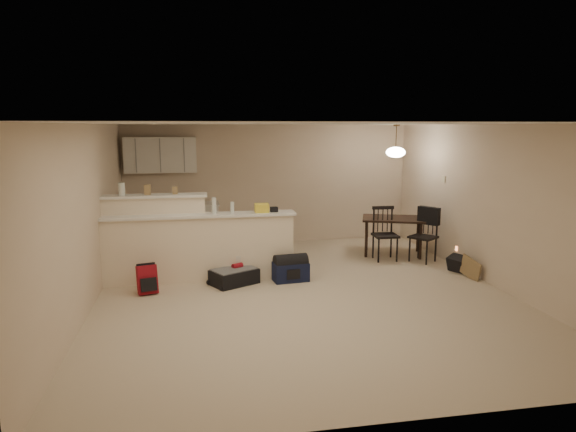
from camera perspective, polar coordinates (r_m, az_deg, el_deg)
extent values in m
plane|color=beige|center=(7.80, 1.67, -8.48)|extent=(7.00, 7.00, 0.00)
plane|color=white|center=(7.40, 1.77, 10.22)|extent=(7.00, 7.00, 0.00)
cube|color=beige|center=(10.91, -2.14, 3.55)|extent=(6.00, 0.02, 2.50)
cube|color=beige|center=(4.22, 11.79, -7.00)|extent=(6.00, 0.02, 2.50)
cube|color=beige|center=(7.47, -21.39, -0.10)|extent=(0.02, 7.00, 2.50)
cube|color=beige|center=(8.63, 21.59, 1.16)|extent=(0.02, 7.00, 2.50)
cube|color=#F8E5C9|center=(8.36, -9.75, -3.61)|extent=(3.00, 0.28, 1.05)
cube|color=white|center=(8.25, -9.86, 0.07)|extent=(3.08, 0.38, 0.04)
cube|color=#F8E5C9|center=(8.57, -14.49, -2.43)|extent=(1.60, 0.24, 1.35)
cube|color=white|center=(8.45, -14.69, 2.18)|extent=(1.68, 0.34, 0.04)
cube|color=white|center=(10.59, -13.97, 6.60)|extent=(1.40, 0.34, 0.70)
cube|color=white|center=(10.62, -12.60, -1.22)|extent=(1.80, 0.60, 0.90)
cube|color=beige|center=(9.93, 16.90, 3.95)|extent=(0.02, 0.12, 0.12)
cylinder|color=silver|center=(8.48, -18.00, 2.87)|extent=(0.10, 0.10, 0.20)
cube|color=#95784D|center=(8.44, -15.36, 2.83)|extent=(0.10, 0.07, 0.16)
cube|color=#95784D|center=(8.42, -12.44, 2.79)|extent=(0.08, 0.06, 0.12)
cylinder|color=silver|center=(8.23, -8.21, 1.15)|extent=(0.07, 0.07, 0.26)
cylinder|color=silver|center=(8.25, -6.21, 0.94)|extent=(0.06, 0.06, 0.18)
cube|color=#95784D|center=(8.30, -2.94, 0.90)|extent=(0.22, 0.18, 0.14)
cube|color=#95784D|center=(8.34, -1.56, 0.73)|extent=(0.12, 0.10, 0.08)
cube|color=black|center=(10.09, 11.62, -0.30)|extent=(1.35, 1.12, 0.04)
cylinder|color=black|center=(9.85, 8.69, -2.60)|extent=(0.05, 0.05, 0.69)
cylinder|color=black|center=(9.90, 14.52, -2.75)|extent=(0.05, 0.05, 0.69)
cylinder|color=black|center=(10.46, 8.74, -1.87)|extent=(0.05, 0.05, 0.69)
cylinder|color=black|center=(10.50, 14.23, -2.02)|extent=(0.05, 0.05, 0.69)
cylinder|color=brown|center=(9.94, 11.93, 8.50)|extent=(0.02, 0.02, 0.50)
cylinder|color=brown|center=(9.94, 11.98, 9.83)|extent=(0.12, 0.12, 0.03)
ellipsoid|color=white|center=(9.95, 11.88, 6.95)|extent=(0.36, 0.36, 0.20)
cube|color=black|center=(8.21, -6.00, -6.73)|extent=(0.82, 0.72, 0.23)
cube|color=maroon|center=(7.97, -15.38, -6.82)|extent=(0.32, 0.24, 0.43)
cube|color=#111837|center=(8.31, 0.30, -6.21)|extent=(0.59, 0.37, 0.30)
cube|color=black|center=(9.29, 18.38, -5.08)|extent=(0.33, 0.37, 0.27)
cube|color=#95784D|center=(8.95, 19.61, -5.51)|extent=(0.09, 0.44, 0.34)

